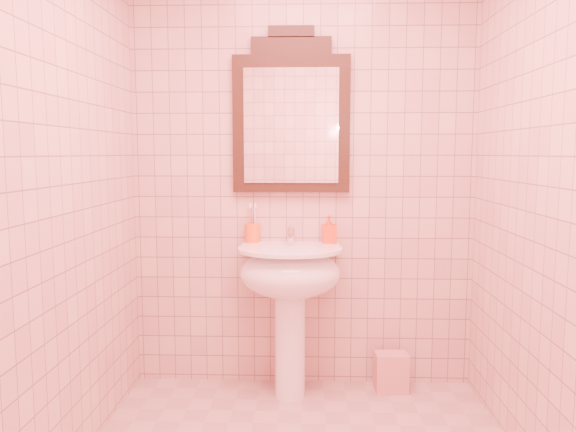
{
  "coord_description": "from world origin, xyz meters",
  "views": [
    {
      "loc": [
        0.03,
        -2.2,
        1.38
      ],
      "look_at": [
        -0.07,
        0.55,
        1.08
      ],
      "focal_mm": 35.0,
      "sensor_mm": 36.0,
      "label": 1
    }
  ],
  "objects_px": {
    "toothbrush_cup": "(252,233)",
    "soap_dispenser": "(329,229)",
    "towel": "(391,372)",
    "pedestal_sink": "(290,283)",
    "mirror": "(291,117)"
  },
  "relations": [
    {
      "from": "toothbrush_cup",
      "to": "soap_dispenser",
      "type": "height_order",
      "value": "toothbrush_cup"
    },
    {
      "from": "towel",
      "to": "soap_dispenser",
      "type": "bearing_deg",
      "value": 169.82
    },
    {
      "from": "pedestal_sink",
      "to": "toothbrush_cup",
      "type": "xyz_separation_m",
      "value": [
        -0.23,
        0.18,
        0.26
      ]
    },
    {
      "from": "towel",
      "to": "toothbrush_cup",
      "type": "bearing_deg",
      "value": 173.96
    },
    {
      "from": "mirror",
      "to": "towel",
      "type": "xyz_separation_m",
      "value": [
        0.59,
        -0.11,
        -1.48
      ]
    },
    {
      "from": "soap_dispenser",
      "to": "towel",
      "type": "distance_m",
      "value": 0.91
    },
    {
      "from": "soap_dispenser",
      "to": "towel",
      "type": "height_order",
      "value": "soap_dispenser"
    },
    {
      "from": "toothbrush_cup",
      "to": "soap_dispenser",
      "type": "xyz_separation_m",
      "value": [
        0.45,
        -0.02,
        0.02
      ]
    },
    {
      "from": "pedestal_sink",
      "to": "soap_dispenser",
      "type": "relative_size",
      "value": 5.3
    },
    {
      "from": "pedestal_sink",
      "to": "soap_dispenser",
      "type": "xyz_separation_m",
      "value": [
        0.22,
        0.16,
        0.28
      ]
    },
    {
      "from": "mirror",
      "to": "toothbrush_cup",
      "type": "bearing_deg",
      "value": -175.13
    },
    {
      "from": "mirror",
      "to": "toothbrush_cup",
      "type": "height_order",
      "value": "mirror"
    },
    {
      "from": "mirror",
      "to": "toothbrush_cup",
      "type": "distance_m",
      "value": 0.71
    },
    {
      "from": "toothbrush_cup",
      "to": "towel",
      "type": "relative_size",
      "value": 0.9
    },
    {
      "from": "pedestal_sink",
      "to": "toothbrush_cup",
      "type": "bearing_deg",
      "value": 141.38
    }
  ]
}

